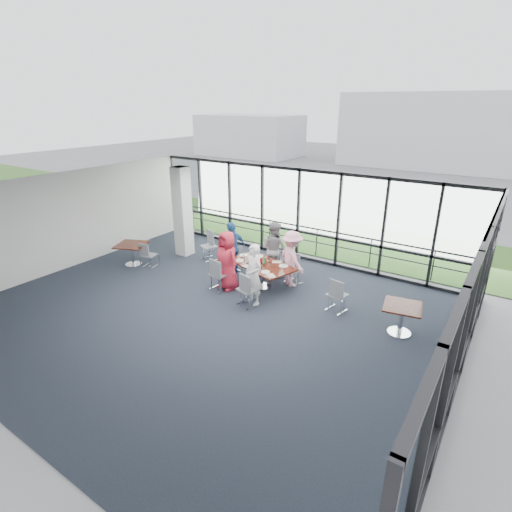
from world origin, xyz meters
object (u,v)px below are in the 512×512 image
Objects in this scene: structural_column at (183,212)px; diner_near_right at (254,275)px; diner_far_left at (274,249)px; chair_spare_la at (149,255)px; side_table_right at (402,310)px; diner_near_left at (227,260)px; main_table at (262,267)px; chair_spare_lb at (209,246)px; chair_main_fl at (276,262)px; chair_main_end at (232,259)px; diner_far_right at (292,259)px; chair_main_fr at (294,269)px; chair_spare_r at (337,295)px; chair_main_nl at (219,274)px; side_table_left at (132,247)px; diner_end at (232,248)px; chair_main_nr at (248,290)px.

diner_near_right is at bearing -22.64° from structural_column.
diner_far_left is 4.28m from chair_spare_la.
side_table_right is 8.29m from chair_spare_la.
side_table_right is at bearing 16.26° from diner_near_left.
chair_spare_lb is (-2.78, 0.84, -0.14)m from main_table.
chair_main_fl is 1.46m from chair_main_end.
diner_far_right is at bearing 53.09° from diner_near_left.
chair_main_fl is 0.99× the size of chair_main_fr.
chair_main_fl is at bearing 167.17° from chair_spare_r.
chair_main_end is (-2.15, -0.31, -0.03)m from chair_main_fr.
chair_spare_r is at bearing -172.61° from diner_far_right.
main_table is (3.90, -0.79, -0.97)m from structural_column.
chair_main_fr is at bearing 53.81° from chair_main_nl.
structural_column is 1.97m from chair_spare_la.
chair_main_fr is (0.81, -0.26, 0.00)m from chair_main_fl.
main_table is 2.39× the size of chair_spare_r.
diner_far_right reaches higher than side_table_left.
diner_far_left is at bearing 6.71° from diner_far_right.
chair_main_fl is at bearing 24.32° from side_table_left.
chair_main_fl reaches higher than side_table_right.
chair_main_nl is 2.49m from chair_spare_lb.
chair_spare_la is (-3.87, -1.77, -0.48)m from diner_far_left.
main_table is at bearing 70.48° from chair_main_fr.
diner_end is at bearing 33.26° from diner_far_left.
diner_far_left reaches higher than diner_end.
diner_end is at bearing 37.54° from diner_far_right.
side_table_right is at bearing -165.07° from diner_far_right.
structural_column reaches higher than chair_main_fr.
side_table_left is 7.21m from chair_spare_r.
chair_main_end is (-0.12, 0.14, -0.45)m from diner_end.
diner_far_left is at bearing 117.05° from main_table.
chair_spare_r is at bearing 43.59° from chair_main_nr.
diner_near_left reaches higher than diner_end.
chair_main_end reaches higher than chair_spare_la.
side_table_right is at bearing -173.00° from chair_main_fl.
chair_main_nl is 1.19× the size of chair_spare_la.
diner_near_left is 1.95m from diner_far_right.
chair_main_fr is at bearing 164.45° from chair_spare_r.
chair_main_fr reaches higher than chair_main_fl.
chair_main_fl is (-0.82, 0.43, -0.42)m from diner_far_right.
chair_main_end is 4.02m from chair_spare_r.
chair_spare_r is (-1.73, 0.19, -0.16)m from side_table_right.
chair_spare_r reaches higher than chair_main_fr.
chair_main_fr is (1.47, 1.44, -0.45)m from diner_near_left.
structural_column is 3.27× the size of chair_main_nr.
diner_end is at bearing -177.86° from chair_spare_lb.
chair_main_fr is at bearing 162.55° from side_table_right.
chair_spare_lb is at bearing -94.84° from diner_end.
chair_spare_la is at bearing 28.95° from diner_far_left.
diner_far_left reaches higher than chair_spare_r.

